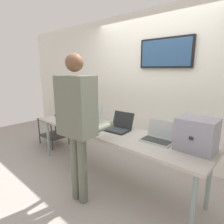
# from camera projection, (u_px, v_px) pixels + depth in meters

# --- Properties ---
(ground) EXTENTS (8.00, 8.00, 0.04)m
(ground) POSITION_uv_depth(u_px,v_px,m) (109.00, 177.00, 2.91)
(ground) COLOR #9D958F
(back_wall) EXTENTS (8.00, 0.11, 2.62)m
(back_wall) POSITION_uv_depth(u_px,v_px,m) (152.00, 85.00, 3.42)
(back_wall) COLOR silver
(back_wall) RESTS_ON ground
(workbench) EXTENTS (2.83, 0.70, 0.75)m
(workbench) POSITION_uv_depth(u_px,v_px,m) (109.00, 133.00, 2.75)
(workbench) COLOR #ABA59B
(workbench) RESTS_ON ground
(equipment_box) EXTENTS (0.39, 0.33, 0.36)m
(equipment_box) POSITION_uv_depth(u_px,v_px,m) (196.00, 134.00, 2.02)
(equipment_box) COLOR gray
(equipment_box) RESTS_ON workbench
(laptop_station_0) EXTENTS (0.32, 0.32, 0.27)m
(laptop_station_0) POSITION_uv_depth(u_px,v_px,m) (67.00, 112.00, 3.57)
(laptop_station_0) COLOR black
(laptop_station_0) RESTS_ON workbench
(laptop_station_1) EXTENTS (0.34, 0.33, 0.27)m
(laptop_station_1) POSITION_uv_depth(u_px,v_px,m) (91.00, 118.00, 3.16)
(laptop_station_1) COLOR #A9B4B7
(laptop_station_1) RESTS_ON workbench
(laptop_station_2) EXTENTS (0.36, 0.34, 0.25)m
(laptop_station_2) POSITION_uv_depth(u_px,v_px,m) (119.00, 126.00, 2.72)
(laptop_station_2) COLOR black
(laptop_station_2) RESTS_ON workbench
(laptop_station_3) EXTENTS (0.38, 0.28, 0.24)m
(laptop_station_3) POSITION_uv_depth(u_px,v_px,m) (159.00, 136.00, 2.31)
(laptop_station_3) COLOR #ACB4B4
(laptop_station_3) RESTS_ON workbench
(person) EXTENTS (0.47, 0.61, 1.78)m
(person) POSITION_uv_depth(u_px,v_px,m) (77.00, 116.00, 2.17)
(person) COLOR #5E6253
(person) RESTS_ON ground
(storage_cart) EXTENTS (0.56, 0.44, 0.58)m
(storage_cart) POSITION_uv_depth(u_px,v_px,m) (53.00, 127.00, 4.08)
(storage_cart) COLOR #35312D
(storage_cart) RESTS_ON ground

